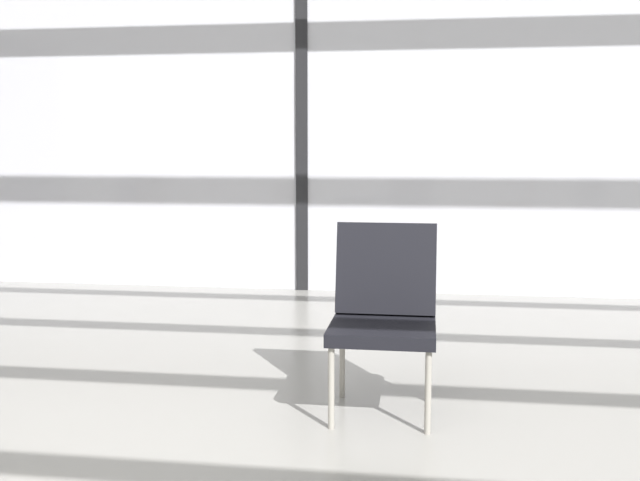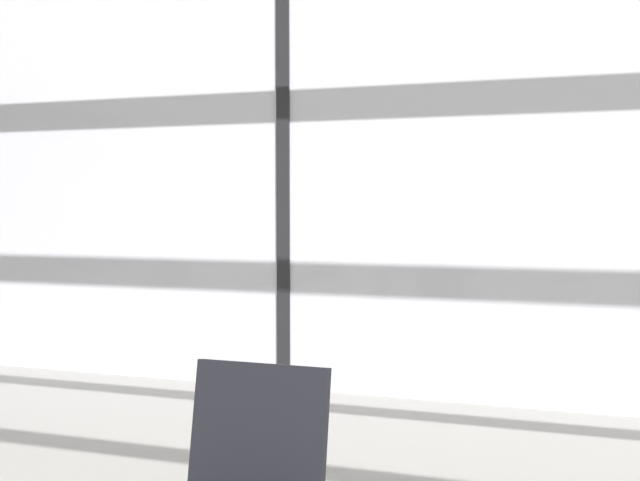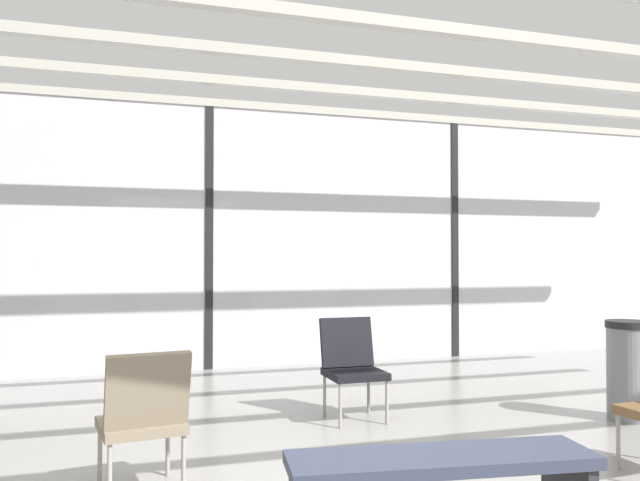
% 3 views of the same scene
% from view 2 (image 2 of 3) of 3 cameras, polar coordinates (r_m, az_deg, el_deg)
% --- Properties ---
extents(glass_curtain_wall, '(14.00, 0.08, 3.34)m').
position_cam_2_polar(glass_curtain_wall, '(5.19, -2.92, 5.88)').
color(glass_curtain_wall, silver).
rests_on(glass_curtain_wall, ground).
extents(window_mullion_1, '(0.10, 0.12, 3.34)m').
position_cam_2_polar(window_mullion_1, '(5.19, -2.92, 5.88)').
color(window_mullion_1, black).
rests_on(window_mullion_1, ground).
extents(parked_airplane, '(12.32, 3.72, 3.72)m').
position_cam_2_polar(parked_airplane, '(9.30, 15.35, 5.78)').
color(parked_airplane, silver).
rests_on(parked_airplane, ground).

